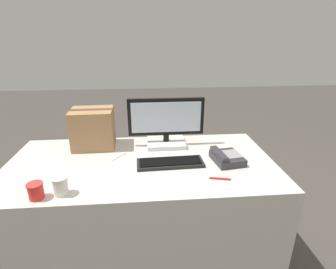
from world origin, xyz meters
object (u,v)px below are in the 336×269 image
Objects in this scene: keyboard at (170,163)px; paper_cup_right at (61,186)px; monitor at (166,125)px; desk_phone at (226,158)px; paper_cup_left at (36,191)px; spoon at (116,159)px; cardboard_box at (93,128)px; pen_marker at (220,179)px.

paper_cup_right reaches higher than keyboard.
paper_cup_right is at bearing -135.12° from monitor.
monitor is 2.36× the size of desk_phone.
desk_phone is at bearing 16.05° from paper_cup_left.
paper_cup_left is at bearing -5.25° from spoon.
cardboard_box is (0.07, 0.63, 0.09)m from paper_cup_right.
paper_cup_left reaches higher than desk_phone.
paper_cup_right is (0.12, 0.03, 0.01)m from paper_cup_left.
pen_marker reaches higher than spoon.
cardboard_box reaches higher than paper_cup_right.
paper_cup_left is at bearing -159.11° from keyboard.
cardboard_box is (-0.55, 0.34, 0.13)m from keyboard.
paper_cup_right reaches higher than paper_cup_left.
cardboard_box is at bearing -20.60° from pen_marker.
spoon is at bearing 49.13° from paper_cup_left.
paper_cup_right is 0.90m from pen_marker.
desk_phone reaches higher than keyboard.
spoon is 0.72m from pen_marker.
paper_cup_left is at bearing -168.07° from paper_cup_right.
spoon is 0.33m from cardboard_box.
spoon is at bearing -13.30° from pen_marker.
keyboard is at bearing 25.04° from paper_cup_right.
keyboard is at bearing -89.92° from monitor.
paper_cup_right is at bearing 3.80° from spoon.
paper_cup_right is (-0.62, -0.61, -0.11)m from monitor.
keyboard is 1.84× the size of desk_phone.
spoon is 1.10× the size of pen_marker.
keyboard is 0.66m from cardboard_box.
cardboard_box is (-0.93, 0.34, 0.12)m from desk_phone.
monitor reaches higher than cardboard_box.
monitor is 4.53× the size of pen_marker.
keyboard is 0.35m from pen_marker.
paper_cup_left is 0.12m from paper_cup_right.
cardboard_box is (-0.18, 0.23, 0.14)m from spoon.
cardboard_box is at bearing 178.07° from monitor.
spoon is at bearing 58.18° from paper_cup_right.
spoon is (-0.37, 0.11, -0.01)m from keyboard.
keyboard is 4.26× the size of paper_cup_right.
desk_phone is at bearing -0.95° from keyboard.
monitor is at bearing 155.73° from spoon.
keyboard is 0.68m from paper_cup_right.
spoon is (-0.75, 0.10, -0.03)m from desk_phone.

